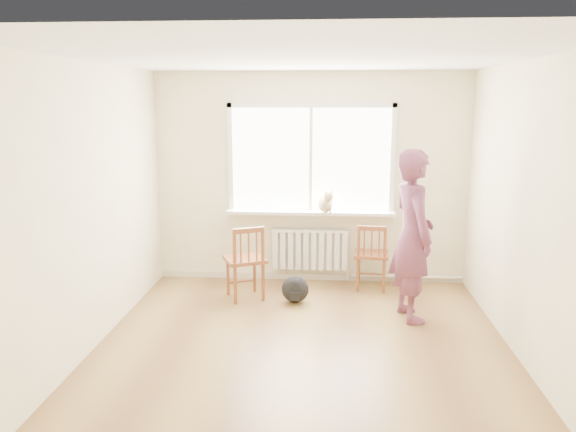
% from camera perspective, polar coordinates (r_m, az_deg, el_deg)
% --- Properties ---
extents(floor, '(4.50, 4.50, 0.00)m').
position_cam_1_polar(floor, '(5.44, 1.40, -13.80)').
color(floor, olive).
rests_on(floor, ground).
extents(ceiling, '(4.50, 4.50, 0.00)m').
position_cam_1_polar(ceiling, '(4.93, 1.56, 15.85)').
color(ceiling, white).
rests_on(ceiling, back_wall).
extents(back_wall, '(4.00, 0.01, 2.70)m').
position_cam_1_polar(back_wall, '(7.23, 2.33, 3.80)').
color(back_wall, '#F3E9C2').
rests_on(back_wall, ground).
extents(window, '(2.12, 0.05, 1.42)m').
position_cam_1_polar(window, '(7.17, 2.34, 6.25)').
color(window, white).
rests_on(window, back_wall).
extents(windowsill, '(2.15, 0.22, 0.04)m').
position_cam_1_polar(windowsill, '(7.19, 2.27, 0.36)').
color(windowsill, white).
rests_on(windowsill, back_wall).
extents(radiator, '(1.00, 0.12, 0.55)m').
position_cam_1_polar(radiator, '(7.32, 2.24, -3.37)').
color(radiator, white).
rests_on(radiator, back_wall).
extents(heating_pipe, '(1.40, 0.04, 0.04)m').
position_cam_1_polar(heating_pipe, '(7.52, 11.85, -6.07)').
color(heating_pipe, silver).
rests_on(heating_pipe, back_wall).
extents(baseboard, '(4.00, 0.03, 0.08)m').
position_cam_1_polar(baseboard, '(7.51, 2.24, -6.17)').
color(baseboard, beige).
rests_on(baseboard, ground).
extents(chair_left, '(0.58, 0.57, 0.90)m').
position_cam_1_polar(chair_left, '(6.69, -4.28, -4.72)').
color(chair_left, brown).
rests_on(chair_left, floor).
extents(chair_right, '(0.46, 0.44, 0.85)m').
position_cam_1_polar(chair_right, '(7.08, 8.47, -4.12)').
color(chair_right, brown).
rests_on(chair_right, floor).
extents(person, '(0.59, 0.76, 1.85)m').
position_cam_1_polar(person, '(6.13, 12.53, -1.96)').
color(person, '#D14645').
rests_on(person, floor).
extents(cat, '(0.27, 0.45, 0.31)m').
position_cam_1_polar(cat, '(7.07, 3.87, 1.36)').
color(cat, beige).
rests_on(cat, windowsill).
extents(backpack, '(0.38, 0.33, 0.32)m').
position_cam_1_polar(backpack, '(6.65, 0.73, -7.46)').
color(backpack, black).
rests_on(backpack, floor).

